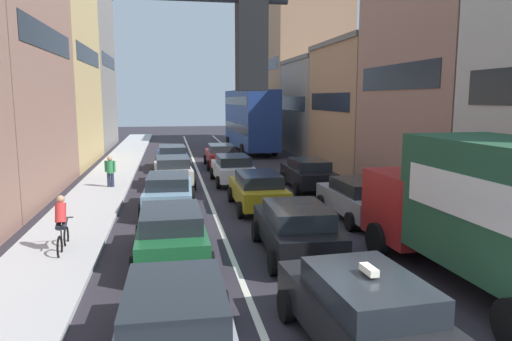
{
  "coord_description": "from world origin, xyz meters",
  "views": [
    {
      "loc": [
        -3.35,
        -6.4,
        4.46
      ],
      "look_at": [
        0.0,
        12.0,
        1.6
      ],
      "focal_mm": 33.41,
      "sensor_mm": 36.0,
      "label": 1
    }
  ],
  "objects_px": {
    "sedan_left_lane_front": "(176,323)",
    "wagon_right_lane_far": "(308,173)",
    "cyclist_on_sidewalk": "(62,226)",
    "coupe_centre_lane_fourth": "(233,168)",
    "sedan_left_lane_third": "(169,191)",
    "sedan_left_lane_fourth": "(173,170)",
    "sedan_centre_lane_fifth": "(221,155)",
    "taxi_centre_lane_front": "(363,311)",
    "bus_mid_queue_primary": "(250,118)",
    "sedan_centre_lane_second": "(296,228)",
    "pedestrian_near_kerb": "(110,170)",
    "traffic_light_pole": "(50,168)",
    "sedan_left_lane_fifth": "(172,157)",
    "sedan_right_lane_behind_truck": "(359,198)",
    "hatchback_centre_lane_third": "(258,189)",
    "removalist_box_truck": "(490,210)",
    "wagon_left_lane_second": "(171,232)"
  },
  "relations": [
    {
      "from": "coupe_centre_lane_fourth",
      "to": "sedan_centre_lane_fifth",
      "type": "distance_m",
      "value": 6.02
    },
    {
      "from": "removalist_box_truck",
      "to": "coupe_centre_lane_fourth",
      "type": "bearing_deg",
      "value": 11.94
    },
    {
      "from": "pedestrian_near_kerb",
      "to": "taxi_centre_lane_front",
      "type": "bearing_deg",
      "value": 33.43
    },
    {
      "from": "taxi_centre_lane_front",
      "to": "removalist_box_truck",
      "type": "bearing_deg",
      "value": -66.16
    },
    {
      "from": "hatchback_centre_lane_third",
      "to": "sedan_left_lane_fifth",
      "type": "bearing_deg",
      "value": 15.99
    },
    {
      "from": "sedan_centre_lane_second",
      "to": "bus_mid_queue_primary",
      "type": "relative_size",
      "value": 0.41
    },
    {
      "from": "removalist_box_truck",
      "to": "bus_mid_queue_primary",
      "type": "xyz_separation_m",
      "value": [
        -0.45,
        29.57,
        0.86
      ]
    },
    {
      "from": "pedestrian_near_kerb",
      "to": "removalist_box_truck",
      "type": "bearing_deg",
      "value": 47.43
    },
    {
      "from": "removalist_box_truck",
      "to": "sedan_left_lane_third",
      "type": "distance_m",
      "value": 11.93
    },
    {
      "from": "removalist_box_truck",
      "to": "taxi_centre_lane_front",
      "type": "height_order",
      "value": "removalist_box_truck"
    },
    {
      "from": "sedan_left_lane_fourth",
      "to": "bus_mid_queue_primary",
      "type": "bearing_deg",
      "value": -26.44
    },
    {
      "from": "sedan_centre_lane_second",
      "to": "pedestrian_near_kerb",
      "type": "height_order",
      "value": "pedestrian_near_kerb"
    },
    {
      "from": "traffic_light_pole",
      "to": "sedan_left_lane_fourth",
      "type": "height_order",
      "value": "traffic_light_pole"
    },
    {
      "from": "coupe_centre_lane_fourth",
      "to": "wagon_right_lane_far",
      "type": "height_order",
      "value": "same"
    },
    {
      "from": "taxi_centre_lane_front",
      "to": "hatchback_centre_lane_third",
      "type": "xyz_separation_m",
      "value": [
        0.23,
        11.23,
        -0.0
      ]
    },
    {
      "from": "sedan_left_lane_fourth",
      "to": "sedan_centre_lane_fifth",
      "type": "distance_m",
      "value": 6.86
    },
    {
      "from": "sedan_left_lane_third",
      "to": "sedan_right_lane_behind_truck",
      "type": "distance_m",
      "value": 7.38
    },
    {
      "from": "sedan_centre_lane_fifth",
      "to": "sedan_right_lane_behind_truck",
      "type": "bearing_deg",
      "value": -165.61
    },
    {
      "from": "cyclist_on_sidewalk",
      "to": "coupe_centre_lane_fourth",
      "type": "bearing_deg",
      "value": -32.96
    },
    {
      "from": "sedan_centre_lane_fifth",
      "to": "pedestrian_near_kerb",
      "type": "relative_size",
      "value": 2.6
    },
    {
      "from": "taxi_centre_lane_front",
      "to": "coupe_centre_lane_fourth",
      "type": "xyz_separation_m",
      "value": [
        -0.01,
        17.17,
        -0.0
      ]
    },
    {
      "from": "removalist_box_truck",
      "to": "sedan_right_lane_behind_truck",
      "type": "distance_m",
      "value": 7.04
    },
    {
      "from": "hatchback_centre_lane_third",
      "to": "sedan_right_lane_behind_truck",
      "type": "xyz_separation_m",
      "value": [
        3.37,
        -2.31,
        0.0
      ]
    },
    {
      "from": "removalist_box_truck",
      "to": "coupe_centre_lane_fourth",
      "type": "xyz_separation_m",
      "value": [
        -3.83,
        15.19,
        -1.18
      ]
    },
    {
      "from": "sedan_centre_lane_fifth",
      "to": "wagon_right_lane_far",
      "type": "distance_m",
      "value": 8.92
    },
    {
      "from": "sedan_left_lane_front",
      "to": "wagon_right_lane_far",
      "type": "distance_m",
      "value": 16.22
    },
    {
      "from": "traffic_light_pole",
      "to": "wagon_right_lane_far",
      "type": "xyz_separation_m",
      "value": [
        7.76,
        17.63,
        -3.02
      ]
    },
    {
      "from": "coupe_centre_lane_fourth",
      "to": "pedestrian_near_kerb",
      "type": "height_order",
      "value": "pedestrian_near_kerb"
    },
    {
      "from": "cyclist_on_sidewalk",
      "to": "wagon_left_lane_second",
      "type": "bearing_deg",
      "value": -111.31
    },
    {
      "from": "sedan_left_lane_fifth",
      "to": "sedan_centre_lane_second",
      "type": "bearing_deg",
      "value": -170.99
    },
    {
      "from": "sedan_left_lane_fifth",
      "to": "sedan_right_lane_behind_truck",
      "type": "distance_m",
      "value": 15.47
    },
    {
      "from": "sedan_left_lane_front",
      "to": "cyclist_on_sidewalk",
      "type": "height_order",
      "value": "cyclist_on_sidewalk"
    },
    {
      "from": "sedan_left_lane_fourth",
      "to": "cyclist_on_sidewalk",
      "type": "relative_size",
      "value": 2.52
    },
    {
      "from": "wagon_left_lane_second",
      "to": "sedan_left_lane_third",
      "type": "relative_size",
      "value": 0.99
    },
    {
      "from": "wagon_right_lane_far",
      "to": "pedestrian_near_kerb",
      "type": "distance_m",
      "value": 9.69
    },
    {
      "from": "sedan_left_lane_front",
      "to": "sedan_left_lane_fourth",
      "type": "relative_size",
      "value": 0.99
    },
    {
      "from": "sedan_left_lane_fourth",
      "to": "sedan_centre_lane_fifth",
      "type": "xyz_separation_m",
      "value": [
        3.16,
        6.09,
        0.0
      ]
    },
    {
      "from": "wagon_right_lane_far",
      "to": "removalist_box_truck",
      "type": "bearing_deg",
      "value": -177.82
    },
    {
      "from": "bus_mid_queue_primary",
      "to": "cyclist_on_sidewalk",
      "type": "distance_m",
      "value": 26.81
    },
    {
      "from": "bus_mid_queue_primary",
      "to": "sedan_left_lane_third",
      "type": "bearing_deg",
      "value": 159.43
    },
    {
      "from": "sedan_right_lane_behind_truck",
      "to": "bus_mid_queue_primary",
      "type": "xyz_separation_m",
      "value": [
        -0.24,
        22.63,
        2.03
      ]
    },
    {
      "from": "taxi_centre_lane_front",
      "to": "bus_mid_queue_primary",
      "type": "bearing_deg",
      "value": -9.66
    },
    {
      "from": "sedan_left_lane_third",
      "to": "bus_mid_queue_primary",
      "type": "xyz_separation_m",
      "value": [
        6.69,
        20.09,
        2.03
      ]
    },
    {
      "from": "sedan_left_lane_third",
      "to": "sedan_left_lane_fifth",
      "type": "distance_m",
      "value": 11.41
    },
    {
      "from": "sedan_centre_lane_fifth",
      "to": "wagon_right_lane_far",
      "type": "bearing_deg",
      "value": -157.3
    },
    {
      "from": "removalist_box_truck",
      "to": "sedan_centre_lane_fifth",
      "type": "relative_size",
      "value": 1.81
    },
    {
      "from": "sedan_left_lane_third",
      "to": "cyclist_on_sidewalk",
      "type": "xyz_separation_m",
      "value": [
        -3.01,
        -4.82,
        0.05
      ]
    },
    {
      "from": "sedan_centre_lane_second",
      "to": "sedan_left_lane_fifth",
      "type": "relative_size",
      "value": 1.0
    },
    {
      "from": "taxi_centre_lane_front",
      "to": "sedan_centre_lane_fifth",
      "type": "relative_size",
      "value": 1.02
    },
    {
      "from": "taxi_centre_lane_front",
      "to": "coupe_centre_lane_fourth",
      "type": "height_order",
      "value": "taxi_centre_lane_front"
    }
  ]
}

